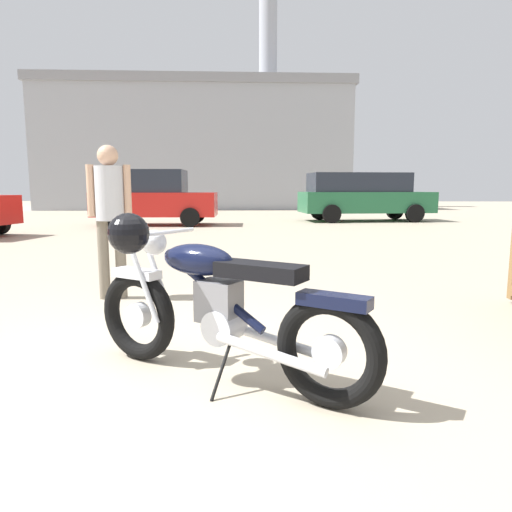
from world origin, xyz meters
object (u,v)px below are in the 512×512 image
(vintage_motorcycle, at_px, (212,304))
(bystander, at_px, (110,206))
(blue_hatchback_right, at_px, (153,197))
(red_hatchback_near, at_px, (363,195))

(vintage_motorcycle, relative_size, bystander, 1.13)
(blue_hatchback_right, xyz_separation_m, red_hatchback_near, (7.16, 2.15, 0.02))
(vintage_motorcycle, bearing_deg, red_hatchback_near, -75.10)
(bystander, height_order, blue_hatchback_right, blue_hatchback_right)
(bystander, relative_size, red_hatchback_near, 0.34)
(blue_hatchback_right, bearing_deg, vintage_motorcycle, -77.08)
(blue_hatchback_right, bearing_deg, red_hatchback_near, 13.93)
(vintage_motorcycle, relative_size, red_hatchback_near, 0.38)
(bystander, distance_m, red_hatchback_near, 13.33)
(vintage_motorcycle, bearing_deg, blue_hatchback_right, -45.15)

